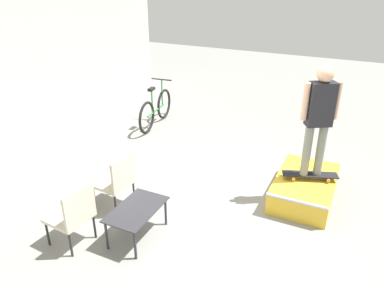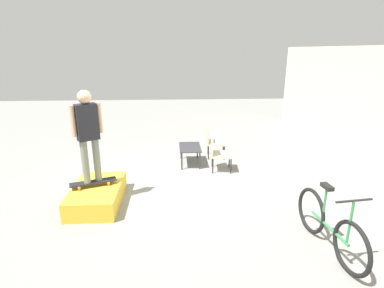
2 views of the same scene
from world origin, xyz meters
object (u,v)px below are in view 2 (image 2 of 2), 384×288
patio_chair_left (213,140)px  coffee_table (190,149)px  bicycle (329,226)px  skate_ramp_box (97,194)px  skateboard_on_ramp (93,182)px  patio_chair_right (218,151)px  person_skater (88,129)px

patio_chair_left → coffee_table: bearing=131.6°
patio_chair_left → bicycle: size_ratio=0.53×
skate_ramp_box → skateboard_on_ramp: 0.27m
patio_chair_right → skateboard_on_ramp: bearing=125.5°
person_skater → patio_chair_left: 3.80m
bicycle → skateboard_on_ramp: bearing=-119.6°
patio_chair_right → bicycle: bearing=-154.0°
bicycle → person_skater: bearing=-119.6°
skate_ramp_box → bicycle: bearing=66.5°
person_skater → patio_chair_right: 3.23m
skateboard_on_ramp → coffee_table: (-2.03, 1.99, -0.04)m
skateboard_on_ramp → patio_chair_right: patio_chair_right is taller
patio_chair_right → bicycle: (3.22, 1.22, -0.11)m
person_skater → patio_chair_right: size_ratio=1.92×
skateboard_on_ramp → bicycle: bicycle is taller
coffee_table → patio_chair_right: size_ratio=0.99×
patio_chair_left → patio_chair_right: same height
coffee_table → patio_chair_left: (-0.50, 0.67, 0.09)m
skate_ramp_box → skateboard_on_ramp: bearing=-102.1°
skate_ramp_box → person_skater: bearing=-102.1°
person_skater → bicycle: bearing=125.3°
skate_ramp_box → bicycle: (1.66, 3.82, 0.21)m
person_skater → bicycle: person_skater is taller
skateboard_on_ramp → patio_chair_left: (-2.53, 2.66, 0.06)m
coffee_table → patio_chair_left: 0.84m
skateboard_on_ramp → person_skater: size_ratio=0.50×
coffee_table → skate_ramp_box: bearing=-43.5°
skateboard_on_ramp → coffee_table: size_ratio=0.98×
person_skater → coffee_table: 3.04m
bicycle → coffee_table: bearing=-159.2°
patio_chair_left → bicycle: 4.38m
bicycle → skate_ramp_box: bearing=-119.7°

